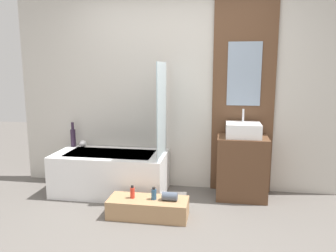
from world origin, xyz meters
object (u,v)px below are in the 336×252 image
(vase_tall_dark, at_px, (73,137))
(bottle_soap_secondary, at_px, (154,194))
(bathtub, at_px, (111,173))
(sink, at_px, (243,130))
(vase_round_light, at_px, (83,144))
(bottle_soap_primary, at_px, (132,192))
(wooden_step_bench, at_px, (148,208))

(vase_tall_dark, distance_m, bottle_soap_secondary, 1.60)
(bathtub, bearing_deg, bottle_soap_secondary, -41.63)
(sink, bearing_deg, vase_round_light, 176.06)
(vase_round_light, bearing_deg, bottle_soap_secondary, -36.71)
(bottle_soap_secondary, bearing_deg, vase_round_light, 143.29)
(sink, distance_m, bottle_soap_primary, 1.48)
(bathtub, bearing_deg, vase_tall_dark, 156.60)
(vase_round_light, bearing_deg, wooden_step_bench, -38.28)
(sink, xyz_separation_m, vase_tall_dark, (-2.22, 0.16, -0.19))
(bottle_soap_primary, relative_size, bottle_soap_secondary, 1.04)
(wooden_step_bench, distance_m, sink, 1.43)
(bathtub, height_order, wooden_step_bench, bathtub)
(wooden_step_bench, bearing_deg, bathtub, 135.57)
(wooden_step_bench, bearing_deg, bottle_soap_secondary, 0.00)
(vase_tall_dark, bearing_deg, sink, -4.00)
(bottle_soap_primary, bearing_deg, vase_round_light, 136.92)
(wooden_step_bench, relative_size, bottle_soap_secondary, 6.30)
(sink, distance_m, vase_round_light, 2.11)
(sink, bearing_deg, vase_tall_dark, 176.00)
(vase_tall_dark, relative_size, vase_round_light, 3.58)
(bottle_soap_secondary, bearing_deg, vase_tall_dark, 146.07)
(sink, relative_size, vase_round_light, 4.39)
(bottle_soap_secondary, bearing_deg, bathtub, 138.37)
(vase_round_light, bearing_deg, sink, -3.94)
(wooden_step_bench, height_order, vase_tall_dark, vase_tall_dark)
(bottle_soap_secondary, bearing_deg, sink, 37.18)
(sink, xyz_separation_m, vase_round_light, (-2.08, 0.14, -0.28))
(bathtub, height_order, bottle_soap_primary, bathtub)
(bathtub, relative_size, vase_tall_dark, 4.21)
(sink, xyz_separation_m, bottle_soap_primary, (-1.17, -0.71, -0.58))
(bathtub, bearing_deg, bottle_soap_primary, -53.49)
(vase_round_light, distance_m, bottle_soap_secondary, 1.46)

